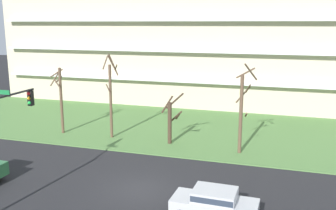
# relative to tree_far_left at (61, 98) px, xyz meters

# --- Properties ---
(ground) EXTENTS (160.00, 160.00, 0.00)m
(ground) POSITION_rel_tree_far_left_xyz_m (11.03, -9.09, -3.31)
(ground) COLOR #232326
(grass_lawn_strip) EXTENTS (80.00, 16.00, 0.08)m
(grass_lawn_strip) POSITION_rel_tree_far_left_xyz_m (11.03, 4.91, -3.27)
(grass_lawn_strip) COLOR #547F42
(grass_lawn_strip) RESTS_ON ground
(apartment_building) EXTENTS (54.71, 13.37, 20.39)m
(apartment_building) POSITION_rel_tree_far_left_xyz_m (11.03, 19.12, 6.89)
(apartment_building) COLOR beige
(apartment_building) RESTS_ON ground
(tree_far_left) EXTENTS (1.19, 1.34, 6.02)m
(tree_far_left) POSITION_rel_tree_far_left_xyz_m (0.00, 0.00, 0.00)
(tree_far_left) COLOR brown
(tree_far_left) RESTS_ON ground
(tree_left) EXTENTS (1.28, 1.49, 7.42)m
(tree_left) POSITION_rel_tree_far_left_xyz_m (4.95, 0.04, 0.48)
(tree_left) COLOR brown
(tree_left) RESTS_ON ground
(tree_center) EXTENTS (1.82, 1.42, 4.31)m
(tree_center) POSITION_rel_tree_far_left_xyz_m (10.33, 0.07, -1.20)
(tree_center) COLOR #423023
(tree_center) RESTS_ON ground
(tree_right) EXTENTS (1.67, 1.97, 7.09)m
(tree_right) POSITION_rel_tree_far_left_xyz_m (16.14, -0.67, 0.20)
(tree_right) COLOR brown
(tree_right) RESTS_ON ground
(sedan_silver_center_left) EXTENTS (4.44, 1.91, 1.57)m
(sedan_silver_center_left) POSITION_rel_tree_far_left_xyz_m (16.05, -11.09, -2.44)
(sedan_silver_center_left) COLOR #B7BABF
(sedan_silver_center_left) RESTS_ON ground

